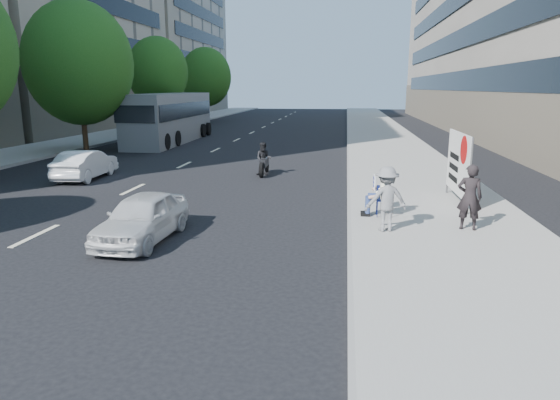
% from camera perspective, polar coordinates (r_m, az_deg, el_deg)
% --- Properties ---
extents(ground, '(160.00, 160.00, 0.00)m').
position_cam_1_polar(ground, '(10.09, -0.36, -8.78)').
color(ground, black).
rests_on(ground, ground).
extents(near_sidewalk, '(5.00, 120.00, 0.15)m').
position_cam_1_polar(near_sidewalk, '(29.64, 12.73, 5.41)').
color(near_sidewalk, gray).
rests_on(near_sidewalk, ground).
extents(far_sidewalk, '(4.50, 120.00, 0.15)m').
position_cam_1_polar(far_sidewalk, '(34.59, -24.13, 5.63)').
color(far_sidewalk, gray).
rests_on(far_sidewalk, ground).
extents(far_bldg_north, '(22.00, 28.00, 28.00)m').
position_cam_1_polar(far_bldg_north, '(78.53, -17.12, 19.75)').
color(far_bldg_north, '#C4AE93').
rests_on(far_bldg_north, ground).
extents(tree_far_c, '(6.00, 6.00, 8.47)m').
position_cam_1_polar(tree_far_c, '(31.16, -21.99, 14.29)').
color(tree_far_c, '#382616').
rests_on(tree_far_c, ground).
extents(tree_far_d, '(4.80, 4.80, 7.65)m').
position_cam_1_polar(tree_far_d, '(42.07, -13.82, 14.01)').
color(tree_far_d, '#382616').
rests_on(tree_far_d, ground).
extents(tree_far_e, '(5.40, 5.40, 7.89)m').
position_cam_1_polar(tree_far_e, '(55.37, -8.48, 13.73)').
color(tree_far_e, '#382616').
rests_on(tree_far_e, ground).
extents(seated_protester, '(0.83, 1.12, 1.31)m').
position_cam_1_polar(seated_protester, '(14.26, 11.37, 1.06)').
color(seated_protester, '#111A4D').
rests_on(seated_protester, near_sidewalk).
extents(jogger, '(1.18, 0.87, 1.64)m').
position_cam_1_polar(jogger, '(12.77, 12.06, 0.12)').
color(jogger, slate).
rests_on(jogger, near_sidewalk).
extents(pedestrian_woman, '(0.67, 0.50, 1.68)m').
position_cam_1_polar(pedestrian_woman, '(13.48, 20.85, 0.31)').
color(pedestrian_woman, black).
rests_on(pedestrian_woman, near_sidewalk).
extents(protest_banner, '(0.08, 3.06, 2.20)m').
position_cam_1_polar(protest_banner, '(16.47, 19.70, 3.98)').
color(protest_banner, '#4C4C4C').
rests_on(protest_banner, near_sidewalk).
extents(white_sedan_near, '(1.55, 3.50, 1.17)m').
position_cam_1_polar(white_sedan_near, '(12.70, -15.48, -1.93)').
color(white_sedan_near, silver).
rests_on(white_sedan_near, ground).
extents(white_sedan_mid, '(1.42, 3.68, 1.20)m').
position_cam_1_polar(white_sedan_mid, '(22.13, -21.33, 3.82)').
color(white_sedan_mid, white).
rests_on(white_sedan_mid, ground).
extents(motorcycle, '(0.71, 2.04, 1.42)m').
position_cam_1_polar(motorcycle, '(21.47, -1.85, 4.54)').
color(motorcycle, black).
rests_on(motorcycle, ground).
extents(bus, '(2.83, 12.10, 3.30)m').
position_cam_1_polar(bus, '(35.63, -12.38, 9.14)').
color(bus, slate).
rests_on(bus, ground).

